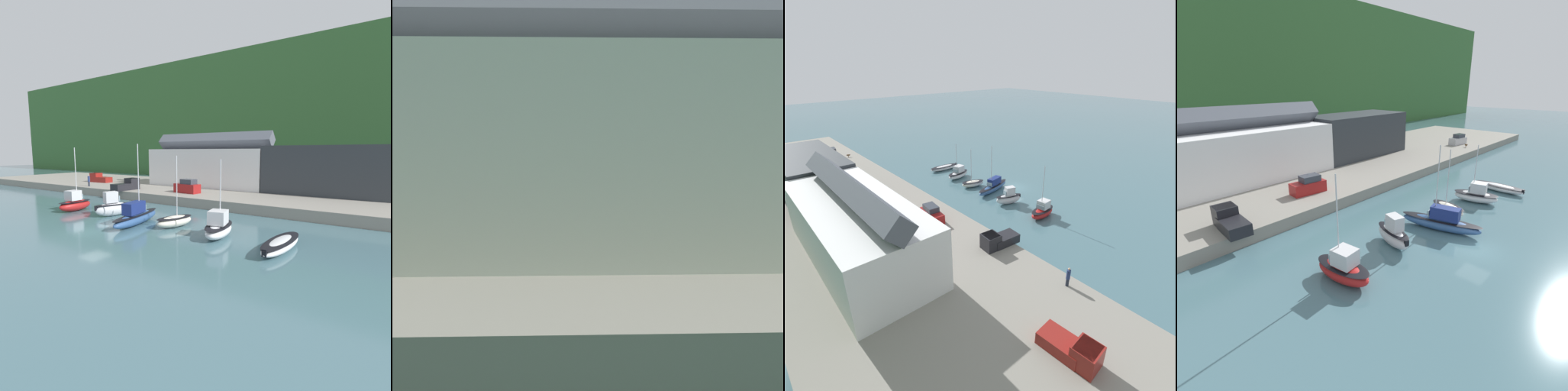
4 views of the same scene
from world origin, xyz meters
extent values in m
plane|color=#476B75|center=(0.00, 0.00, 0.00)|extent=(320.00, 320.00, 0.00)
cube|color=#386633|center=(0.00, 96.91, 17.54)|extent=(240.00, 75.69, 35.08)
cube|color=gray|center=(0.00, 28.07, 0.68)|extent=(120.62, 24.72, 1.35)
cube|color=white|center=(-5.06, 30.90, 4.77)|extent=(22.87, 9.45, 6.84)
cube|color=#515660|center=(-5.06, 30.90, 9.71)|extent=(23.33, 3.03, 3.03)
cube|color=#2D3338|center=(15.79, 30.54, 5.00)|extent=(18.62, 8.54, 7.30)
cube|color=slate|center=(15.79, 26.33, 5.00)|extent=(17.69, 0.10, 4.38)
ellipsoid|color=red|center=(-10.89, 5.54, 0.72)|extent=(2.35, 4.82, 1.44)
ellipsoid|color=black|center=(-10.89, 5.54, 1.23)|extent=(2.43, 4.92, 0.12)
cube|color=silver|center=(-10.87, 5.31, 2.07)|extent=(1.60, 1.76, 1.26)
cube|color=#8CA5B2|center=(-10.95, 6.27, 1.88)|extent=(1.32, 0.21, 0.63)
cylinder|color=silver|center=(-10.92, 5.89, 4.85)|extent=(0.10, 0.10, 6.82)
ellipsoid|color=silver|center=(-4.21, 6.09, 0.83)|extent=(2.71, 4.57, 1.65)
ellipsoid|color=black|center=(-4.21, 6.09, 1.41)|extent=(2.79, 4.67, 0.12)
cube|color=silver|center=(-4.28, 5.88, 2.31)|extent=(1.49, 1.78, 1.31)
cube|color=#8CA5B2|center=(-3.99, 6.74, 2.11)|extent=(0.94, 0.39, 0.66)
cube|color=black|center=(-4.85, 4.13, 1.16)|extent=(0.43, 0.38, 0.56)
ellipsoid|color=#33568E|center=(1.36, 4.43, 0.63)|extent=(3.30, 8.18, 1.27)
ellipsoid|color=black|center=(1.36, 4.43, 1.08)|extent=(3.39, 8.35, 0.12)
cube|color=navy|center=(1.44, 4.04, 1.87)|extent=(1.77, 3.00, 1.22)
cube|color=#8CA5B2|center=(1.10, 5.55, 1.69)|extent=(1.06, 0.33, 0.61)
cylinder|color=silver|center=(1.22, 5.02, 4.90)|extent=(0.10, 0.10, 7.27)
ellipsoid|color=white|center=(5.42, 5.84, 0.58)|extent=(2.71, 4.55, 1.17)
ellipsoid|color=black|center=(5.42, 5.84, 0.99)|extent=(2.80, 4.65, 0.12)
cylinder|color=silver|center=(5.50, 6.15, 4.24)|extent=(0.10, 0.10, 6.14)
ellipsoid|color=white|center=(11.06, 5.11, 0.64)|extent=(3.14, 5.50, 1.28)
ellipsoid|color=black|center=(11.06, 5.11, 1.08)|extent=(3.24, 5.62, 0.12)
cube|color=silver|center=(11.12, 4.86, 1.89)|extent=(1.89, 2.11, 1.22)
cube|color=#8CA5B2|center=(10.88, 5.88, 1.70)|extent=(1.35, 0.41, 0.61)
cylinder|color=silver|center=(10.97, 5.49, 4.18)|extent=(0.10, 0.10, 5.80)
ellipsoid|color=silver|center=(17.04, 4.41, 0.46)|extent=(2.03, 6.63, 0.93)
ellipsoid|color=black|center=(17.04, 4.41, 0.79)|extent=(2.11, 6.77, 0.12)
cube|color=black|center=(16.91, 1.29, 0.65)|extent=(0.37, 0.29, 0.56)
cube|color=maroon|center=(-3.08, 20.08, 2.05)|extent=(4.38, 2.28, 1.40)
cube|color=#333842|center=(-2.77, 20.05, 3.13)|extent=(2.47, 1.79, 0.76)
cube|color=maroon|center=(-27.41, 23.81, 1.90)|extent=(3.65, 2.25, 1.10)
cube|color=maroon|center=(-29.43, 23.67, 2.30)|extent=(2.03, 2.03, 1.90)
cube|color=#2D333D|center=(-29.43, 23.67, 3.00)|extent=(1.75, 1.91, 0.50)
cube|color=black|center=(-13.80, 16.62, 1.90)|extent=(2.30, 3.67, 1.10)
cube|color=black|center=(-13.62, 18.63, 2.30)|extent=(2.06, 2.05, 1.90)
cube|color=#2D333D|center=(-13.62, 18.63, 3.00)|extent=(1.94, 1.77, 0.50)
cylinder|color=#232838|center=(-23.42, 17.27, 1.78)|extent=(0.32, 0.32, 0.85)
cylinder|color=navy|center=(-23.42, 17.27, 2.73)|extent=(0.40, 0.40, 1.05)
sphere|color=tan|center=(-23.42, 17.27, 3.37)|extent=(0.24, 0.24, 0.24)
camera|label=1|loc=(24.31, -18.57, 7.70)|focal=28.00mm
camera|label=2|loc=(-2.73, 51.27, 5.44)|focal=50.00mm
camera|label=3|loc=(-36.13, 39.52, 21.93)|focal=28.00mm
camera|label=4|loc=(-23.76, -8.98, 13.98)|focal=28.00mm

